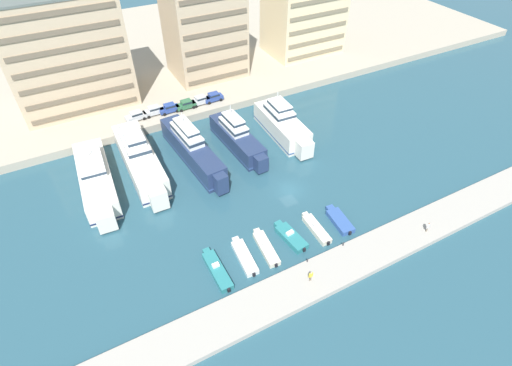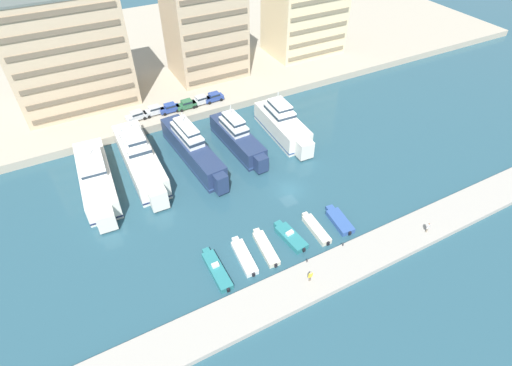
% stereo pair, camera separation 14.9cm
% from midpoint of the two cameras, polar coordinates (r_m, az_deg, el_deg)
% --- Properties ---
extents(ground_plane, '(400.00, 400.00, 0.00)m').
position_cam_midpoint_polar(ground_plane, '(66.35, 4.77, -0.97)').
color(ground_plane, '#285160').
extents(quay_promenade, '(180.00, 70.00, 1.61)m').
position_cam_midpoint_polar(quay_promenade, '(114.64, -12.55, 18.14)').
color(quay_promenade, '#ADA38E').
rests_on(quay_promenade, ground).
extents(pier_dock, '(120.00, 5.70, 0.84)m').
position_cam_midpoint_polar(pier_dock, '(57.39, 13.77, -10.67)').
color(pier_dock, '#A8A399').
rests_on(pier_dock, ground).
extents(yacht_ivory_far_left, '(6.02, 21.49, 6.62)m').
position_cam_midpoint_polar(yacht_ivory_far_left, '(70.19, -21.94, 0.56)').
color(yacht_ivory_far_left, silver).
rests_on(yacht_ivory_far_left, ground).
extents(yacht_ivory_left, '(5.18, 22.52, 8.88)m').
position_cam_midpoint_polar(yacht_ivory_left, '(71.29, -16.37, 3.48)').
color(yacht_ivory_left, silver).
rests_on(yacht_ivory_left, ground).
extents(yacht_navy_mid_left, '(5.22, 22.06, 8.48)m').
position_cam_midpoint_polar(yacht_navy_mid_left, '(71.59, -9.17, 4.89)').
color(yacht_navy_mid_left, navy).
rests_on(yacht_navy_mid_left, ground).
extents(yacht_navy_center_left, '(4.60, 17.97, 7.76)m').
position_cam_midpoint_polar(yacht_navy_center_left, '(74.14, -2.77, 6.54)').
color(yacht_navy_center_left, navy).
rests_on(yacht_navy_center_left, ground).
extents(yacht_ivory_center, '(5.48, 17.89, 8.10)m').
position_cam_midpoint_polar(yacht_ivory_center, '(77.56, 3.73, 8.40)').
color(yacht_ivory_center, silver).
rests_on(yacht_ivory_center, ground).
extents(motorboat_teal_far_left, '(1.79, 7.75, 1.31)m').
position_cam_midpoint_polar(motorboat_teal_far_left, '(55.08, -5.68, -12.23)').
color(motorboat_teal_far_left, teal).
rests_on(motorboat_teal_far_left, ground).
extents(motorboat_white_left, '(2.24, 7.16, 1.21)m').
position_cam_midpoint_polar(motorboat_white_left, '(56.22, -1.76, -10.46)').
color(motorboat_white_left, white).
rests_on(motorboat_white_left, ground).
extents(motorboat_cream_mid_left, '(2.20, 7.24, 1.27)m').
position_cam_midpoint_polar(motorboat_cream_mid_left, '(57.18, 1.35, -9.22)').
color(motorboat_cream_mid_left, beige).
rests_on(motorboat_cream_mid_left, ground).
extents(motorboat_teal_center_left, '(2.66, 6.60, 1.33)m').
position_cam_midpoint_polar(motorboat_teal_center_left, '(58.60, 4.88, -7.64)').
color(motorboat_teal_center_left, teal).
rests_on(motorboat_teal_center_left, ground).
extents(motorboat_cream_center, '(1.80, 6.82, 1.24)m').
position_cam_midpoint_polar(motorboat_cream_center, '(60.13, 8.51, -6.46)').
color(motorboat_cream_center, beige).
rests_on(motorboat_cream_center, ground).
extents(motorboat_blue_center_right, '(2.62, 6.27, 0.85)m').
position_cam_midpoint_polar(motorboat_blue_center_right, '(61.94, 11.77, -5.25)').
color(motorboat_blue_center_right, '#33569E').
rests_on(motorboat_blue_center_right, ground).
extents(car_silver_far_left, '(4.22, 2.17, 1.80)m').
position_cam_midpoint_polar(car_silver_far_left, '(82.97, -16.83, 9.19)').
color(car_silver_far_left, '#B7BCC1').
rests_on(car_silver_far_left, quay_promenade).
extents(car_silver_left, '(4.16, 2.04, 1.80)m').
position_cam_midpoint_polar(car_silver_left, '(83.76, -14.48, 10.01)').
color(car_silver_left, '#B7BCC1').
rests_on(car_silver_left, quay_promenade).
extents(car_blue_mid_left, '(4.13, 1.98, 1.80)m').
position_cam_midpoint_polar(car_blue_mid_left, '(83.87, -12.34, 10.43)').
color(car_blue_mid_left, '#28428E').
rests_on(car_blue_mid_left, quay_promenade).
extents(car_green_center_left, '(4.13, 1.99, 1.80)m').
position_cam_midpoint_polar(car_green_center_left, '(84.48, -10.03, 11.02)').
color(car_green_center_left, '#2D6642').
rests_on(car_green_center_left, quay_promenade).
extents(car_silver_center, '(4.19, 2.11, 1.80)m').
position_cam_midpoint_polar(car_silver_center, '(85.50, -8.04, 11.65)').
color(car_silver_center, '#B7BCC1').
rests_on(car_silver_center, quay_promenade).
extents(car_blue_center_right, '(4.15, 2.03, 1.80)m').
position_cam_midpoint_polar(car_blue_center_right, '(86.33, -6.16, 12.14)').
color(car_blue_center_right, '#28428E').
rests_on(car_blue_center_right, quay_promenade).
extents(apartment_block_far_left, '(22.19, 13.60, 24.24)m').
position_cam_midpoint_polar(apartment_block_far_left, '(88.83, -25.57, 16.64)').
color(apartment_block_far_left, '#C6AD89').
rests_on(apartment_block_far_left, quay_promenade).
extents(apartment_block_left, '(15.92, 13.26, 29.16)m').
position_cam_midpoint_polar(apartment_block_left, '(93.68, -7.63, 22.94)').
color(apartment_block_left, '#C6AD89').
rests_on(apartment_block_left, quay_promenade).
extents(pedestrian_near_edge, '(0.68, 0.24, 1.74)m').
position_cam_midpoint_polar(pedestrian_near_edge, '(52.98, 7.76, -12.98)').
color(pedestrian_near_edge, '#7A6B56').
rests_on(pedestrian_near_edge, pier_dock).
extents(pedestrian_mid_deck, '(0.67, 0.35, 1.77)m').
position_cam_midpoint_polar(pedestrian_mid_deck, '(62.91, 23.33, -5.71)').
color(pedestrian_mid_deck, '#7A6B56').
rests_on(pedestrian_mid_deck, pier_dock).
extents(bollard_west, '(0.20, 0.20, 0.61)m').
position_cam_midpoint_polar(bollard_west, '(55.30, 7.27, -10.88)').
color(bollard_west, '#2D2D33').
rests_on(bollard_west, pier_dock).
extents(bollard_west_mid, '(0.20, 0.20, 0.61)m').
position_cam_midpoint_polar(bollard_west_mid, '(57.95, 12.29, -8.48)').
color(bollard_west_mid, '#2D2D33').
rests_on(bollard_west_mid, pier_dock).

